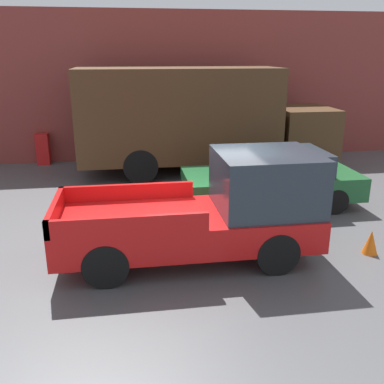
{
  "coord_description": "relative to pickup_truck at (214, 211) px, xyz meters",
  "views": [
    {
      "loc": [
        -1.58,
        -8.52,
        3.94
      ],
      "look_at": [
        -0.25,
        0.16,
        1.06
      ],
      "focal_mm": 40.0,
      "sensor_mm": 36.0,
      "label": 1
    }
  ],
  "objects": [
    {
      "name": "pickup_truck",
      "position": [
        0.0,
        0.0,
        0.0
      ],
      "size": [
        5.03,
        1.97,
        2.11
      ],
      "color": "red",
      "rests_on": "ground"
    },
    {
      "name": "delivery_truck",
      "position": [
        0.67,
        6.41,
        0.88
      ],
      "size": [
        8.56,
        2.48,
        3.47
      ],
      "color": "#472D19",
      "rests_on": "ground"
    },
    {
      "name": "car",
      "position": [
        2.16,
        2.8,
        -0.23
      ],
      "size": [
        4.59,
        2.01,
        1.48
      ],
      "color": "#1E592D",
      "rests_on": "ground"
    },
    {
      "name": "ground_plane",
      "position": [
        -0.03,
        0.84,
        -0.99
      ],
      "size": [
        60.0,
        60.0,
        0.0
      ],
      "primitive_type": "plane",
      "color": "#4C4C4F"
    },
    {
      "name": "newspaper_box",
      "position": [
        -4.68,
        8.28,
        -0.42
      ],
      "size": [
        0.45,
        0.4,
        1.13
      ],
      "color": "red",
      "rests_on": "ground"
    },
    {
      "name": "building_wall",
      "position": [
        -0.03,
        8.6,
        1.71
      ],
      "size": [
        28.0,
        0.15,
        5.39
      ],
      "color": "brown",
      "rests_on": "ground"
    },
    {
      "name": "traffic_cone",
      "position": [
        3.2,
        -0.37,
        -0.73
      ],
      "size": [
        0.31,
        0.31,
        0.5
      ],
      "color": "orange",
      "rests_on": "ground"
    }
  ]
}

